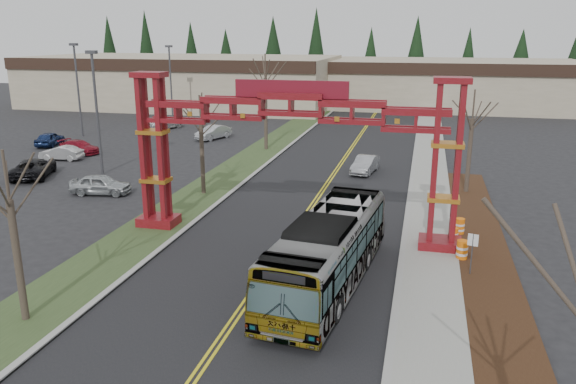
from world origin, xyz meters
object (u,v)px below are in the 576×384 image
(retail_building_west, at_px, (184,81))
(bare_tree_right_far, at_px, (472,119))
(parked_car_far_b, at_px, (164,123))
(light_pole_near, at_px, (96,104))
(parked_car_mid_b, at_px, (50,139))
(gateway_arch, at_px, (291,131))
(bare_tree_median_far, at_px, (265,79))
(barrel_south, at_px, (462,251))
(silver_sedan, at_px, (365,165))
(parked_car_near_c, at_px, (34,168))
(parked_car_near_a, at_px, (101,184))
(bare_tree_median_near, at_px, (9,201))
(light_pole_far, at_px, (171,79))
(barrel_mid, at_px, (453,236))
(light_pole_mid, at_px, (77,83))
(barrel_north, at_px, (460,227))
(bare_tree_median_mid, at_px, (201,125))
(parked_car_mid_a, at_px, (79,147))
(transit_bus, at_px, (328,251))
(retail_building_east, at_px, (448,83))
(parked_car_far_a, at_px, (213,132))
(street_sign, at_px, (472,246))
(parked_car_near_b, at_px, (61,153))

(retail_building_west, xyz_separation_m, bare_tree_right_far, (40.00, -42.30, 1.49))
(parked_car_far_b, xyz_separation_m, light_pole_near, (5.07, -21.64, 4.91))
(parked_car_mid_b, height_order, light_pole_near, light_pole_near)
(gateway_arch, height_order, bare_tree_median_far, bare_tree_median_far)
(parked_car_mid_b, relative_size, barrel_south, 3.89)
(silver_sedan, distance_m, parked_car_near_c, 26.31)
(gateway_arch, xyz_separation_m, parked_car_near_a, (-14.99, 5.21, -5.27))
(parked_car_mid_b, distance_m, bare_tree_right_far, 40.81)
(parked_car_near_a, height_order, bare_tree_median_near, bare_tree_median_near)
(gateway_arch, distance_m, light_pole_far, 43.92)
(barrel_mid, bearing_deg, parked_car_far_b, 135.68)
(bare_tree_median_near, distance_m, barrel_mid, 21.42)
(gateway_arch, xyz_separation_m, light_pole_near, (-18.14, 10.54, -0.39))
(light_pole_mid, relative_size, barrel_south, 9.38)
(barrel_north, bearing_deg, bare_tree_median_mid, 165.40)
(bare_tree_right_far, xyz_separation_m, light_pole_near, (-28.14, -1.12, 0.34))
(retail_building_west, height_order, parked_car_mid_a, retail_building_west)
(barrel_mid, bearing_deg, bare_tree_median_near, -142.91)
(parked_car_mid_b, distance_m, light_pole_mid, 7.54)
(transit_bus, distance_m, barrel_south, 7.53)
(parked_car_mid_a, xyz_separation_m, barrel_north, (33.70, -14.67, -0.12))
(retail_building_east, relative_size, barrel_south, 35.94)
(bare_tree_median_far, xyz_separation_m, barrel_north, (17.11, -20.55, -6.31))
(retail_building_west, xyz_separation_m, transit_bus, (33.04, -59.60, -2.11))
(transit_bus, relative_size, light_pole_near, 1.23)
(gateway_arch, bearing_deg, bare_tree_median_near, -124.53)
(parked_car_near_a, distance_m, parked_car_far_b, 28.19)
(retail_building_west, xyz_separation_m, parked_car_near_c, (7.17, -45.56, -3.02))
(gateway_arch, bearing_deg, barrel_south, -7.81)
(gateway_arch, distance_m, light_pole_near, 20.98)
(transit_bus, relative_size, barrel_mid, 12.88)
(bare_tree_right_far, bearing_deg, bare_tree_median_mid, -165.46)
(parked_car_near_a, relative_size, parked_car_mid_b, 1.02)
(gateway_arch, relative_size, parked_car_mid_b, 4.43)
(parked_car_mid_b, distance_m, parked_car_far_b, 13.92)
(parked_car_mid_b, distance_m, parked_car_far_a, 16.40)
(bare_tree_median_near, relative_size, bare_tree_median_mid, 0.99)
(light_pole_near, bearing_deg, street_sign, -26.41)
(transit_bus, xyz_separation_m, parked_car_mid_a, (-27.62, 22.84, -1.04))
(retail_building_east, distance_m, bare_tree_right_far, 50.33)
(gateway_arch, relative_size, retail_building_west, 0.40)
(light_pole_near, bearing_deg, parked_car_mid_b, 141.13)
(transit_bus, bearing_deg, light_pole_mid, 142.75)
(parked_car_near_b, bearing_deg, light_pole_far, 175.62)
(light_pole_near, height_order, barrel_mid, light_pole_near)
(parked_car_near_b, distance_m, parked_car_far_b, 17.89)
(parked_car_near_c, bearing_deg, bare_tree_right_far, 164.18)
(light_pole_mid, bearing_deg, silver_sedan, -16.57)
(parked_car_mid_a, distance_m, bare_tree_median_near, 33.54)
(parked_car_near_b, relative_size, parked_car_far_a, 0.87)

